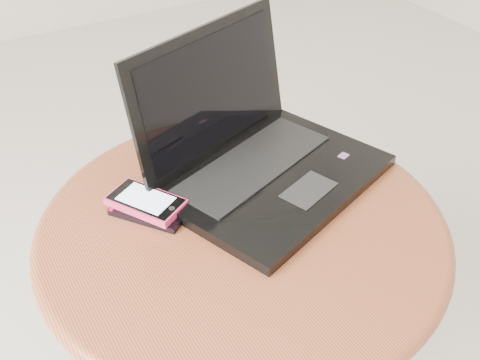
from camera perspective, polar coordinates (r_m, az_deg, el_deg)
table at (r=0.99m, az=0.23°, el=-8.58°), size 0.64×0.64×0.50m
laptop at (r=0.99m, az=1.64°, el=2.55°), size 0.43×0.39×0.23m
phone_black at (r=0.94m, az=-8.57°, el=-2.89°), size 0.12×0.13×0.01m
phone_pink at (r=0.94m, az=-8.94°, el=-2.07°), size 0.11×0.13×0.01m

